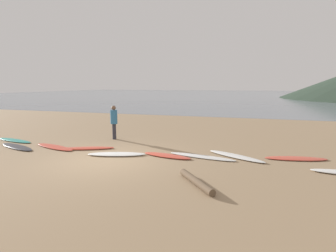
% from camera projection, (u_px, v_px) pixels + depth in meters
% --- Properties ---
extents(ground_plane, '(120.00, 120.00, 0.20)m').
position_uv_depth(ground_plane, '(180.00, 124.00, 19.18)').
color(ground_plane, '#997C5B').
rests_on(ground_plane, ground).
extents(ocean_water, '(140.00, 100.00, 0.01)m').
position_uv_depth(ocean_water, '(236.00, 95.00, 70.14)').
color(ocean_water, slate).
rests_on(ocean_water, ground).
extents(surfboard_0, '(2.39, 0.91, 0.07)m').
position_uv_depth(surfboard_0, '(14.00, 140.00, 13.02)').
color(surfboard_0, teal).
rests_on(surfboard_0, ground).
extents(surfboard_1, '(2.43, 1.28, 0.07)m').
position_uv_depth(surfboard_1, '(17.00, 147.00, 11.68)').
color(surfboard_1, '#333338').
rests_on(surfboard_1, ground).
extents(surfboard_2, '(2.38, 1.19, 0.08)m').
position_uv_depth(surfboard_2, '(55.00, 147.00, 11.64)').
color(surfboard_2, '#D84C38').
rests_on(surfboard_2, ground).
extents(surfboard_3, '(2.24, 1.31, 0.08)m').
position_uv_depth(surfboard_3, '(87.00, 148.00, 11.40)').
color(surfboard_3, '#D84C38').
rests_on(surfboard_3, ground).
extents(surfboard_4, '(2.26, 1.21, 0.09)m').
position_uv_depth(surfboard_4, '(117.00, 154.00, 10.42)').
color(surfboard_4, white).
rests_on(surfboard_4, ground).
extents(surfboard_5, '(2.01, 0.88, 0.08)m').
position_uv_depth(surfboard_5, '(167.00, 156.00, 10.22)').
color(surfboard_5, '#D84C38').
rests_on(surfboard_5, ground).
extents(surfboard_6, '(2.61, 0.91, 0.06)m').
position_uv_depth(surfboard_6, '(202.00, 157.00, 10.12)').
color(surfboard_6, white).
rests_on(surfboard_6, ground).
extents(surfboard_7, '(2.30, 1.61, 0.08)m').
position_uv_depth(surfboard_7, '(236.00, 156.00, 10.13)').
color(surfboard_7, white).
rests_on(surfboard_7, ground).
extents(surfboard_8, '(2.24, 1.02, 0.06)m').
position_uv_depth(surfboard_8, '(296.00, 158.00, 9.85)').
color(surfboard_8, '#D84C38').
rests_on(surfboard_8, ground).
extents(person_1, '(0.33, 0.33, 1.64)m').
position_uv_depth(person_1, '(114.00, 120.00, 13.34)').
color(person_1, '#2D2D38').
rests_on(person_1, ground).
extents(driftwood_log, '(1.23, 1.47, 0.19)m').
position_uv_depth(driftwood_log, '(196.00, 181.00, 7.33)').
color(driftwood_log, brown).
rests_on(driftwood_log, ground).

